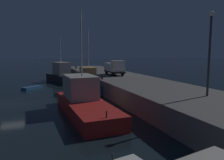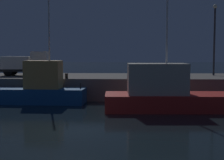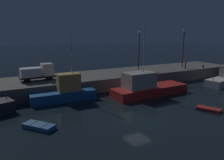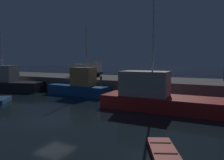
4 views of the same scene
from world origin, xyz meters
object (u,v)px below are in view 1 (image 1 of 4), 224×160
object	(u,v)px
fishing_trawler_red	(84,100)
lamp_post_west	(210,47)
fishing_boat_blue	(63,75)
bollard_east	(102,78)
bollard_central	(76,67)
fishing_boat_orange	(87,83)
dinghy_red_small	(32,88)
utility_truck	(114,68)

from	to	relation	value
fishing_trawler_red	lamp_post_west	bearing A→B (deg)	60.66
fishing_boat_blue	lamp_post_west	world-z (taller)	lamp_post_west
fishing_trawler_red	fishing_boat_blue	world-z (taller)	fishing_trawler_red
lamp_post_west	bollard_east	world-z (taller)	lamp_post_west
bollard_central	bollard_east	distance (m)	20.75
fishing_boat_orange	bollard_central	size ratio (longest dim) A/B	14.51
fishing_trawler_red	fishing_boat_orange	world-z (taller)	fishing_trawler_red
lamp_post_west	bollard_central	world-z (taller)	lamp_post_west
fishing_trawler_red	dinghy_red_small	world-z (taller)	fishing_trawler_red
dinghy_red_small	bollard_central	bearing A→B (deg)	143.90
fishing_trawler_red	bollard_central	bearing A→B (deg)	170.06
fishing_boat_orange	fishing_trawler_red	bearing A→B (deg)	-15.73
bollard_east	fishing_boat_orange	bearing A→B (deg)	-144.14
bollard_central	fishing_trawler_red	bearing A→B (deg)	-9.94
dinghy_red_small	utility_truck	bearing A→B (deg)	79.20
fishing_boat_orange	bollard_east	bearing A→B (deg)	35.86
fishing_boat_orange	bollard_east	world-z (taller)	fishing_boat_orange
bollard_east	fishing_boat_blue	bearing A→B (deg)	-166.21
lamp_post_west	utility_truck	bearing A→B (deg)	-175.91
fishing_boat_orange	utility_truck	size ratio (longest dim) A/B	1.78
fishing_trawler_red	utility_truck	distance (m)	16.45
lamp_post_west	fishing_trawler_red	bearing A→B (deg)	-119.34
bollard_east	utility_truck	bearing A→B (deg)	141.66
fishing_boat_blue	bollard_east	distance (m)	14.72
dinghy_red_small	bollard_central	distance (m)	16.83
fishing_boat_blue	dinghy_red_small	bearing A→B (deg)	-40.35
fishing_trawler_red	utility_truck	size ratio (longest dim) A/B	2.39
lamp_post_west	bollard_east	xyz separation A→B (m)	(-14.74, -5.15, -4.13)
fishing_boat_orange	bollard_central	world-z (taller)	fishing_boat_orange
fishing_trawler_red	bollard_central	xyz separation A→B (m)	(-29.87, 5.24, 1.10)
dinghy_red_small	bollard_east	bearing A→B (deg)	52.47
fishing_boat_orange	fishing_boat_blue	bearing A→B (deg)	-171.17
bollard_central	fishing_boat_orange	bearing A→B (deg)	-6.26
dinghy_red_small	bollard_east	world-z (taller)	bollard_east
fishing_boat_blue	bollard_east	xyz separation A→B (m)	(14.26, 3.50, 0.98)
bollard_central	bollard_east	world-z (taller)	bollard_central
fishing_trawler_red	bollard_east	size ratio (longest dim) A/B	25.45
fishing_trawler_red	lamp_post_west	distance (m)	12.57
utility_truck	bollard_central	world-z (taller)	utility_truck
fishing_boat_orange	dinghy_red_small	bearing A→B (deg)	-122.58
fishing_boat_blue	utility_truck	world-z (taller)	fishing_boat_blue
fishing_boat_orange	utility_truck	distance (m)	6.28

